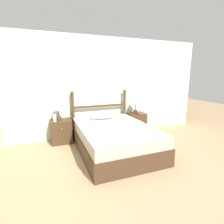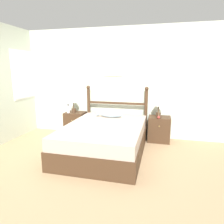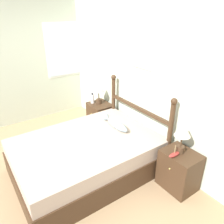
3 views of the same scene
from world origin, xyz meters
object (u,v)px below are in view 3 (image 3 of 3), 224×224
(nightstand_right, at_px, (179,170))
(bottle, at_px, (92,98))
(fish_pillow, at_px, (116,124))
(table_lamp_left, at_px, (99,89))
(nightstand_left, at_px, (100,117))
(table_lamp_right, at_px, (183,132))
(bed, at_px, (86,156))
(model_boat, at_px, (174,154))

(nightstand_right, xyz_separation_m, bottle, (-2.16, -0.09, 0.38))
(bottle, height_order, fish_pillow, bottle)
(nightstand_right, height_order, table_lamp_left, table_lamp_left)
(bottle, bearing_deg, nightstand_left, 34.81)
(bottle, distance_m, fish_pillow, 1.11)
(nightstand_right, relative_size, table_lamp_right, 1.30)
(nightstand_right, distance_m, fish_pillow, 1.16)
(nightstand_right, distance_m, table_lamp_right, 0.59)
(nightstand_right, bearing_deg, fish_pillow, -164.50)
(bed, distance_m, bottle, 1.45)
(bed, xyz_separation_m, table_lamp_right, (0.98, 0.88, 0.59))
(nightstand_left, xyz_separation_m, fish_pillow, (0.96, -0.30, 0.34))
(table_lamp_right, bearing_deg, nightstand_right, 3.82)
(model_boat, bearing_deg, bottle, 179.14)
(table_lamp_left, bearing_deg, model_boat, -3.52)
(nightstand_left, relative_size, fish_pillow, 0.98)
(table_lamp_right, relative_size, fish_pillow, 0.75)
(table_lamp_left, distance_m, table_lamp_right, 2.03)
(bottle, bearing_deg, table_lamp_left, 43.75)
(table_lamp_left, bearing_deg, nightstand_right, -0.01)
(table_lamp_right, distance_m, model_boat, 0.31)
(bed, relative_size, fish_pillow, 3.59)
(nightstand_left, relative_size, model_boat, 2.99)
(bed, bearing_deg, fish_pillow, 95.59)
(fish_pillow, bearing_deg, bed, -84.41)
(nightstand_left, distance_m, fish_pillow, 1.06)
(bed, height_order, bottle, bottle)
(table_lamp_right, relative_size, bottle, 1.99)
(bottle, bearing_deg, bed, -34.57)
(nightstand_right, xyz_separation_m, fish_pillow, (-1.07, -0.30, 0.34))
(table_lamp_right, bearing_deg, table_lamp_left, 179.93)
(model_boat, bearing_deg, bed, -142.60)
(table_lamp_left, bearing_deg, bed, -40.12)
(model_boat, bearing_deg, table_lamp_left, 176.48)
(nightstand_left, relative_size, bottle, 2.59)
(nightstand_right, bearing_deg, model_boat, -99.39)
(table_lamp_left, distance_m, model_boat, 2.06)
(nightstand_left, distance_m, bottle, 0.41)
(bed, relative_size, table_lamp_left, 4.76)
(nightstand_left, height_order, model_boat, model_boat)
(nightstand_right, relative_size, table_lamp_left, 1.30)
(bed, distance_m, nightstand_right, 1.34)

